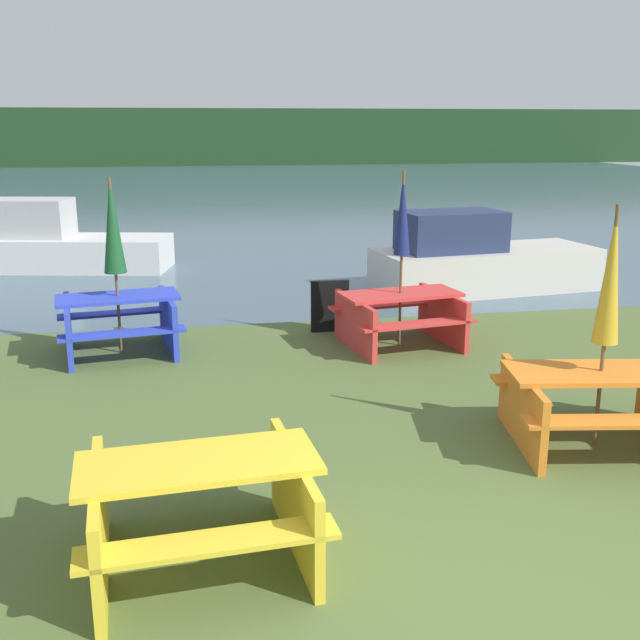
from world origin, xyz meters
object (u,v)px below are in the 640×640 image
object	(u,v)px
picnic_table_blue	(119,319)
umbrella_darkgreen	(113,227)
picnic_table_orange	(598,399)
umbrella_gold	(611,277)
picnic_table_red	(400,314)
boat	(478,261)
umbrella_navy	(403,216)
boat_second	(53,244)
signboard	(330,306)
picnic_table_yellow	(200,501)

from	to	relation	value
picnic_table_blue	umbrella_darkgreen	xyz separation A→B (m)	(0.00, 0.00, 1.21)
picnic_table_orange	umbrella_gold	size ratio (longest dim) A/B	0.84
picnic_table_orange	umbrella_darkgreen	bearing A→B (deg)	140.87
picnic_table_red	boat	world-z (taller)	boat
umbrella_darkgreen	umbrella_navy	distance (m)	3.73
umbrella_darkgreen	boat_second	xyz separation A→B (m)	(-1.82, 6.27, -1.14)
picnic_table_red	signboard	xyz separation A→B (m)	(-0.80, 0.86, -0.07)
umbrella_gold	boat_second	bearing A→B (deg)	122.76
picnic_table_yellow	umbrella_navy	distance (m)	5.70
picnic_table_yellow	signboard	distance (m)	6.01
picnic_table_blue	umbrella_gold	bearing A→B (deg)	-39.13
picnic_table_yellow	umbrella_gold	size ratio (longest dim) A/B	0.76
boat	picnic_table_red	bearing A→B (deg)	-134.35
boat	boat_second	bearing A→B (deg)	148.78
umbrella_darkgreen	umbrella_gold	size ratio (longest dim) A/B	1.01
umbrella_gold	signboard	distance (m)	4.83
boat_second	picnic_table_orange	bearing A→B (deg)	-45.76
umbrella_gold	umbrella_darkgreen	bearing A→B (deg)	140.87
picnic_table_yellow	boat_second	size ratio (longest dim) A/B	0.38
boat_second	picnic_table_blue	bearing A→B (deg)	-62.32
picnic_table_red	picnic_table_blue	xyz separation A→B (m)	(-3.72, 0.31, 0.01)
umbrella_darkgreen	umbrella_navy	xyz separation A→B (m)	(3.72, -0.31, 0.10)
picnic_table_orange	picnic_table_red	bearing A→B (deg)	104.95
boat	boat_second	world-z (taller)	boat
umbrella_darkgreen	signboard	world-z (taller)	umbrella_darkgreen
picnic_table_blue	boat_second	size ratio (longest dim) A/B	0.39
umbrella_gold	picnic_table_yellow	bearing A→B (deg)	-160.13
picnic_table_orange	signboard	bearing A→B (deg)	111.75
umbrella_darkgreen	picnic_table_yellow	bearing A→B (deg)	-79.57
boat_second	signboard	world-z (taller)	boat_second
umbrella_darkgreen	boat_second	bearing A→B (deg)	106.20
umbrella_gold	umbrella_navy	bearing A→B (deg)	104.95
umbrella_gold	boat	size ratio (longest dim) A/B	0.54
picnic_table_yellow	umbrella_navy	xyz separation A→B (m)	(2.78, 4.81, 1.31)
signboard	picnic_table_orange	bearing A→B (deg)	-68.25
umbrella_navy	boat_second	distance (m)	8.69
picnic_table_red	umbrella_navy	bearing A→B (deg)	0.00
picnic_table_blue	boat_second	xyz separation A→B (m)	(-1.82, 6.27, 0.07)
picnic_table_blue	boat_second	bearing A→B (deg)	106.20
signboard	picnic_table_yellow	bearing A→B (deg)	-109.19
umbrella_darkgreen	boat_second	size ratio (longest dim) A/B	0.51
picnic_table_yellow	umbrella_darkgreen	size ratio (longest dim) A/B	0.75
picnic_table_red	picnic_table_orange	bearing A→B (deg)	-75.05
picnic_table_red	signboard	distance (m)	1.18
picnic_table_yellow	boat_second	bearing A→B (deg)	103.64
picnic_table_blue	umbrella_darkgreen	size ratio (longest dim) A/B	0.76
picnic_table_yellow	umbrella_navy	world-z (taller)	umbrella_navy
picnic_table_orange	umbrella_navy	world-z (taller)	umbrella_navy
umbrella_navy	picnic_table_blue	bearing A→B (deg)	175.26
picnic_table_red	umbrella_gold	size ratio (longest dim) A/B	0.79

